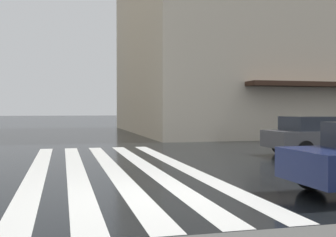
# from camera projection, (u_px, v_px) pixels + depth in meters

# --- Properties ---
(ground_plane) EXTENTS (220.00, 220.00, 0.00)m
(ground_plane) POSITION_uv_depth(u_px,v_px,m) (157.00, 196.00, 7.99)
(ground_plane) COLOR black
(zebra_crossing) EXTENTS (13.00, 4.50, 0.01)m
(zebra_crossing) POSITION_uv_depth(u_px,v_px,m) (112.00, 168.00, 11.77)
(zebra_crossing) COLOR silver
(zebra_crossing) RESTS_ON ground_plane
(haussmann_block_corner) EXTENTS (19.30, 29.46, 20.99)m
(haussmann_block_corner) POSITION_uv_depth(u_px,v_px,m) (317.00, 1.00, 33.03)
(haussmann_block_corner) COLOR beige
(haussmann_block_corner) RESTS_ON ground_plane
(car_dark_grey) EXTENTS (1.85, 4.10, 1.41)m
(car_dark_grey) POSITION_uv_depth(u_px,v_px,m) (322.00, 134.00, 15.11)
(car_dark_grey) COLOR #4C4C51
(car_dark_grey) RESTS_ON ground_plane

